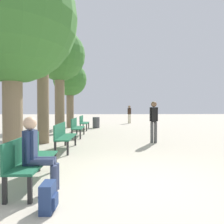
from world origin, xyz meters
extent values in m
plane|color=beige|center=(0.00, 0.00, 0.00)|extent=(80.00, 80.00, 0.00)
cube|color=#1E6042|center=(-1.85, 0.11, 0.44)|extent=(0.46, 1.76, 0.04)
cube|color=#1E6042|center=(-2.06, 0.11, 0.68)|extent=(0.04, 1.76, 0.44)
cube|color=black|center=(-1.66, -0.72, 0.21)|extent=(0.06, 0.06, 0.42)
cube|color=black|center=(-1.66, 0.94, 0.21)|extent=(0.06, 0.06, 0.42)
cube|color=black|center=(-2.03, -0.72, 0.21)|extent=(0.06, 0.06, 0.42)
cube|color=black|center=(-2.03, 0.94, 0.21)|extent=(0.06, 0.06, 0.42)
cube|color=#1E6042|center=(-1.85, 3.40, 0.44)|extent=(0.46, 1.76, 0.04)
cube|color=#1E6042|center=(-2.06, 3.40, 0.68)|extent=(0.04, 1.76, 0.44)
cube|color=black|center=(-1.66, 2.56, 0.21)|extent=(0.06, 0.06, 0.42)
cube|color=black|center=(-1.66, 4.23, 0.21)|extent=(0.06, 0.06, 0.42)
cube|color=black|center=(-2.03, 2.56, 0.21)|extent=(0.06, 0.06, 0.42)
cube|color=black|center=(-2.03, 4.23, 0.21)|extent=(0.06, 0.06, 0.42)
cube|color=#1E6042|center=(-1.85, 6.68, 0.44)|extent=(0.46, 1.76, 0.04)
cube|color=#1E6042|center=(-2.06, 6.68, 0.68)|extent=(0.04, 1.76, 0.44)
cube|color=black|center=(-1.66, 5.85, 0.21)|extent=(0.06, 0.06, 0.42)
cube|color=black|center=(-1.66, 7.52, 0.21)|extent=(0.06, 0.06, 0.42)
cube|color=black|center=(-2.03, 5.85, 0.21)|extent=(0.06, 0.06, 0.42)
cube|color=black|center=(-2.03, 7.52, 0.21)|extent=(0.06, 0.06, 0.42)
cube|color=#1E6042|center=(-1.85, 9.97, 0.44)|extent=(0.46, 1.76, 0.04)
cube|color=#1E6042|center=(-2.06, 9.97, 0.68)|extent=(0.04, 1.76, 0.44)
cube|color=black|center=(-1.66, 9.14, 0.21)|extent=(0.06, 0.06, 0.42)
cube|color=black|center=(-1.66, 10.80, 0.21)|extent=(0.06, 0.06, 0.42)
cube|color=black|center=(-2.03, 9.14, 0.21)|extent=(0.06, 0.06, 0.42)
cube|color=black|center=(-2.03, 10.80, 0.21)|extent=(0.06, 0.06, 0.42)
cylinder|color=#7A664C|center=(-3.02, 1.94, 1.44)|extent=(0.51, 0.51, 2.89)
sphere|color=#38702D|center=(-3.02, 1.94, 3.85)|extent=(3.49, 3.49, 3.49)
cylinder|color=#7A664C|center=(-3.02, 4.81, 1.90)|extent=(0.45, 0.45, 3.81)
sphere|color=#38702D|center=(-3.02, 4.81, 4.48)|extent=(2.43, 2.43, 2.43)
cylinder|color=#7A664C|center=(-3.02, 7.98, 1.75)|extent=(0.52, 0.52, 3.51)
sphere|color=#38702D|center=(-3.02, 7.98, 4.27)|extent=(2.79, 2.79, 2.79)
cylinder|color=#7A664C|center=(-3.02, 11.49, 1.38)|extent=(0.51, 0.51, 2.77)
sphere|color=#38702D|center=(-3.02, 11.49, 3.41)|extent=(2.34, 2.34, 2.34)
cylinder|color=#384260|center=(-1.61, -0.30, 0.52)|extent=(0.42, 0.12, 0.12)
cylinder|color=#384260|center=(-1.40, -0.30, 0.23)|extent=(0.12, 0.12, 0.46)
cylinder|color=#384260|center=(-1.61, -0.15, 0.52)|extent=(0.42, 0.12, 0.12)
cylinder|color=#384260|center=(-1.40, -0.15, 0.23)|extent=(0.12, 0.12, 0.46)
cube|color=navy|center=(-1.82, -0.22, 0.76)|extent=(0.19, 0.23, 0.60)
cylinder|color=navy|center=(-1.82, -0.35, 0.79)|extent=(0.09, 0.09, 0.54)
cylinder|color=navy|center=(-1.82, -0.10, 0.79)|extent=(0.09, 0.09, 0.54)
sphere|color=tan|center=(-1.82, -0.22, 1.18)|extent=(0.23, 0.23, 0.23)
cube|color=navy|center=(-1.33, -0.97, 0.20)|extent=(0.17, 0.33, 0.40)
cube|color=navy|center=(-1.23, -0.97, 0.14)|extent=(0.04, 0.23, 0.17)
cylinder|color=#4C4C4C|center=(1.36, 4.74, 0.42)|extent=(0.12, 0.12, 0.85)
cylinder|color=#4C4C4C|center=(1.51, 4.74, 0.42)|extent=(0.12, 0.12, 0.85)
cube|color=black|center=(1.43, 4.74, 1.15)|extent=(0.21, 0.24, 0.60)
cylinder|color=black|center=(1.31, 4.74, 1.16)|extent=(0.09, 0.09, 0.57)
cylinder|color=black|center=(1.56, 4.74, 1.16)|extent=(0.09, 0.09, 0.57)
sphere|color=brown|center=(1.43, 4.74, 1.57)|extent=(0.23, 0.23, 0.23)
cylinder|color=beige|center=(1.55, 15.44, 0.40)|extent=(0.12, 0.12, 0.80)
cylinder|color=beige|center=(1.69, 15.44, 0.40)|extent=(0.12, 0.12, 0.80)
cube|color=black|center=(1.62, 15.44, 1.09)|extent=(0.27, 0.25, 0.57)
cylinder|color=black|center=(1.50, 15.44, 1.10)|extent=(0.08, 0.08, 0.54)
cylinder|color=black|center=(1.74, 15.44, 1.10)|extent=(0.08, 0.08, 0.54)
sphere|color=brown|center=(1.62, 15.44, 1.48)|extent=(0.22, 0.22, 0.22)
cylinder|color=#4C4C51|center=(-1.17, 11.18, 0.38)|extent=(0.49, 0.49, 0.75)
camera|label=1|loc=(-0.52, -4.01, 1.46)|focal=35.00mm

